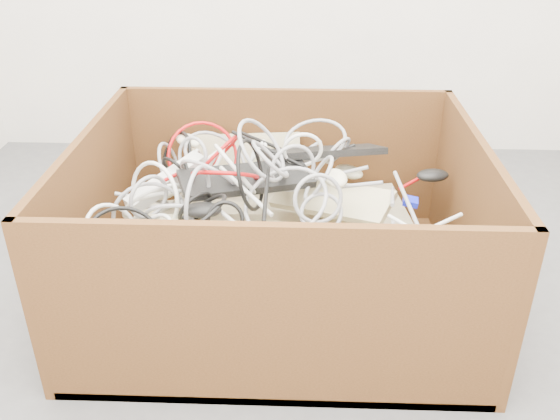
{
  "coord_description": "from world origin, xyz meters",
  "views": [
    {
      "loc": [
        0.03,
        -1.39,
        1.21
      ],
      "look_at": [
        -0.03,
        0.27,
        0.3
      ],
      "focal_mm": 38.87,
      "sensor_mm": 36.0,
      "label": 1
    }
  ],
  "objects_px": {
    "power_strip_left": "(166,181)",
    "power_strip_right": "(198,254)",
    "cardboard_box": "(275,257)",
    "vga_plug": "(410,201)"
  },
  "relations": [
    {
      "from": "power_strip_left",
      "to": "power_strip_right",
      "type": "relative_size",
      "value": 1.17
    },
    {
      "from": "cardboard_box",
      "to": "power_strip_left",
      "type": "height_order",
      "value": "cardboard_box"
    },
    {
      "from": "power_strip_left",
      "to": "vga_plug",
      "type": "relative_size",
      "value": 6.46
    },
    {
      "from": "cardboard_box",
      "to": "power_strip_left",
      "type": "relative_size",
      "value": 4.13
    },
    {
      "from": "vga_plug",
      "to": "cardboard_box",
      "type": "bearing_deg",
      "value": -172.3
    },
    {
      "from": "power_strip_left",
      "to": "power_strip_right",
      "type": "xyz_separation_m",
      "value": [
        0.15,
        -0.35,
        -0.04
      ]
    },
    {
      "from": "cardboard_box",
      "to": "vga_plug",
      "type": "height_order",
      "value": "cardboard_box"
    },
    {
      "from": "cardboard_box",
      "to": "power_strip_right",
      "type": "xyz_separation_m",
      "value": [
        -0.19,
        -0.29,
        0.19
      ]
    },
    {
      "from": "cardboard_box",
      "to": "power_strip_right",
      "type": "bearing_deg",
      "value": -123.76
    },
    {
      "from": "power_strip_right",
      "to": "vga_plug",
      "type": "distance_m",
      "value": 0.67
    }
  ]
}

